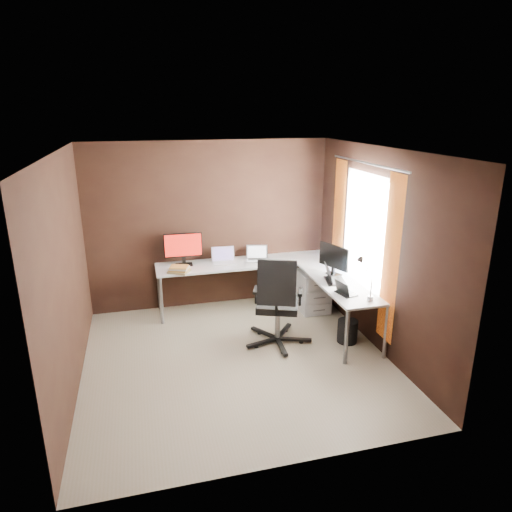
{
  "coord_description": "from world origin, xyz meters",
  "views": [
    {
      "loc": [
        -1.01,
        -4.8,
        2.91
      ],
      "look_at": [
        0.49,
        0.95,
        0.99
      ],
      "focal_mm": 32.0,
      "sensor_mm": 36.0,
      "label": 1
    }
  ],
  "objects_px": {
    "desk_lamp": "(365,273)",
    "laptop_black_big": "(333,278)",
    "laptop_white": "(223,259)",
    "wastebasket": "(347,331)",
    "laptop_black_small": "(345,291)",
    "office_chair": "(277,319)",
    "book_stack": "(179,269)",
    "monitor_right": "(334,258)",
    "drawer_pedestal": "(313,291)",
    "laptop_silver": "(257,257)",
    "monitor_left": "(183,247)"
  },
  "relations": [
    {
      "from": "drawer_pedestal",
      "to": "laptop_silver",
      "type": "relative_size",
      "value": 1.61
    },
    {
      "from": "office_chair",
      "to": "laptop_silver",
      "type": "bearing_deg",
      "value": 108.27
    },
    {
      "from": "laptop_white",
      "to": "desk_lamp",
      "type": "bearing_deg",
      "value": -48.76
    },
    {
      "from": "monitor_left",
      "to": "laptop_silver",
      "type": "height_order",
      "value": "monitor_left"
    },
    {
      "from": "desk_lamp",
      "to": "laptop_black_big",
      "type": "bearing_deg",
      "value": 76.85
    },
    {
      "from": "drawer_pedestal",
      "to": "laptop_silver",
      "type": "height_order",
      "value": "laptop_silver"
    },
    {
      "from": "laptop_black_big",
      "to": "laptop_black_small",
      "type": "height_order",
      "value": "laptop_black_big"
    },
    {
      "from": "office_chair",
      "to": "book_stack",
      "type": "bearing_deg",
      "value": 158.94
    },
    {
      "from": "monitor_right",
      "to": "laptop_black_big",
      "type": "relative_size",
      "value": 1.25
    },
    {
      "from": "laptop_white",
      "to": "laptop_black_small",
      "type": "distance_m",
      "value": 2.0
    },
    {
      "from": "laptop_black_small",
      "to": "monitor_right",
      "type": "bearing_deg",
      "value": -24.85
    },
    {
      "from": "laptop_black_small",
      "to": "office_chair",
      "type": "bearing_deg",
      "value": 55.97
    },
    {
      "from": "laptop_white",
      "to": "office_chair",
      "type": "height_order",
      "value": "office_chair"
    },
    {
      "from": "laptop_white",
      "to": "wastebasket",
      "type": "bearing_deg",
      "value": -44.12
    },
    {
      "from": "laptop_black_big",
      "to": "laptop_black_small",
      "type": "xyz_separation_m",
      "value": [
        -0.03,
        -0.44,
        -0.01
      ]
    },
    {
      "from": "monitor_right",
      "to": "book_stack",
      "type": "distance_m",
      "value": 2.16
    },
    {
      "from": "drawer_pedestal",
      "to": "office_chair",
      "type": "bearing_deg",
      "value": -133.54
    },
    {
      "from": "monitor_right",
      "to": "laptop_white",
      "type": "xyz_separation_m",
      "value": [
        -1.37,
        0.9,
        -0.19
      ]
    },
    {
      "from": "desk_lamp",
      "to": "wastebasket",
      "type": "distance_m",
      "value": 0.96
    },
    {
      "from": "laptop_white",
      "to": "wastebasket",
      "type": "height_order",
      "value": "laptop_white"
    },
    {
      "from": "monitor_right",
      "to": "laptop_white",
      "type": "bearing_deg",
      "value": 33.79
    },
    {
      "from": "drawer_pedestal",
      "to": "laptop_silver",
      "type": "distance_m",
      "value": 0.99
    },
    {
      "from": "laptop_black_big",
      "to": "office_chair",
      "type": "height_order",
      "value": "office_chair"
    },
    {
      "from": "laptop_black_big",
      "to": "wastebasket",
      "type": "bearing_deg",
      "value": -151.23
    },
    {
      "from": "laptop_white",
      "to": "monitor_left",
      "type": "bearing_deg",
      "value": 179.42
    },
    {
      "from": "laptop_silver",
      "to": "desk_lamp",
      "type": "height_order",
      "value": "desk_lamp"
    },
    {
      "from": "monitor_right",
      "to": "laptop_black_small",
      "type": "relative_size",
      "value": 1.7
    },
    {
      "from": "monitor_right",
      "to": "wastebasket",
      "type": "height_order",
      "value": "monitor_right"
    },
    {
      "from": "drawer_pedestal",
      "to": "laptop_white",
      "type": "xyz_separation_m",
      "value": [
        -1.28,
        0.41,
        0.48
      ]
    },
    {
      "from": "laptop_black_small",
      "to": "desk_lamp",
      "type": "bearing_deg",
      "value": -152.4
    },
    {
      "from": "laptop_white",
      "to": "laptop_black_big",
      "type": "height_order",
      "value": "laptop_black_big"
    },
    {
      "from": "book_stack",
      "to": "monitor_right",
      "type": "bearing_deg",
      "value": -17.39
    },
    {
      "from": "desk_lamp",
      "to": "wastebasket",
      "type": "xyz_separation_m",
      "value": [
        -0.02,
        0.29,
        -0.91
      ]
    },
    {
      "from": "book_stack",
      "to": "desk_lamp",
      "type": "height_order",
      "value": "desk_lamp"
    },
    {
      "from": "laptop_white",
      "to": "monitor_right",
      "type": "bearing_deg",
      "value": -30.02
    },
    {
      "from": "monitor_left",
      "to": "laptop_black_small",
      "type": "distance_m",
      "value": 2.44
    },
    {
      "from": "drawer_pedestal",
      "to": "wastebasket",
      "type": "bearing_deg",
      "value": -86.24
    },
    {
      "from": "monitor_left",
      "to": "wastebasket",
      "type": "distance_m",
      "value": 2.6
    },
    {
      "from": "drawer_pedestal",
      "to": "book_stack",
      "type": "distance_m",
      "value": 2.03
    },
    {
      "from": "monitor_left",
      "to": "wastebasket",
      "type": "xyz_separation_m",
      "value": [
        1.93,
        -1.52,
        -0.85
      ]
    },
    {
      "from": "laptop_black_big",
      "to": "laptop_white",
      "type": "bearing_deg",
      "value": 59.71
    },
    {
      "from": "monitor_right",
      "to": "desk_lamp",
      "type": "relative_size",
      "value": 0.93
    },
    {
      "from": "drawer_pedestal",
      "to": "laptop_black_big",
      "type": "height_order",
      "value": "laptop_black_big"
    },
    {
      "from": "monitor_left",
      "to": "laptop_white",
      "type": "bearing_deg",
      "value": -2.73
    },
    {
      "from": "office_chair",
      "to": "laptop_white",
      "type": "bearing_deg",
      "value": 130.33
    },
    {
      "from": "office_chair",
      "to": "laptop_black_big",
      "type": "bearing_deg",
      "value": 30.86
    },
    {
      "from": "laptop_silver",
      "to": "wastebasket",
      "type": "xyz_separation_m",
      "value": [
        0.84,
        -1.46,
        -0.63
      ]
    },
    {
      "from": "laptop_black_small",
      "to": "laptop_white",
      "type": "bearing_deg",
      "value": 24.84
    },
    {
      "from": "laptop_black_big",
      "to": "laptop_black_small",
      "type": "relative_size",
      "value": 1.36
    },
    {
      "from": "wastebasket",
      "to": "laptop_white",
      "type": "bearing_deg",
      "value": 132.43
    }
  ]
}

